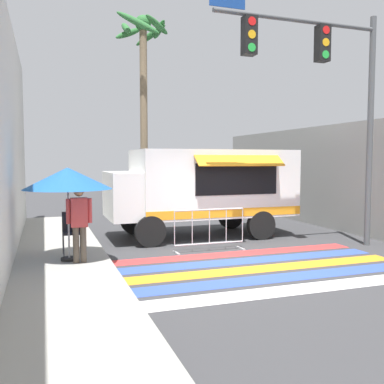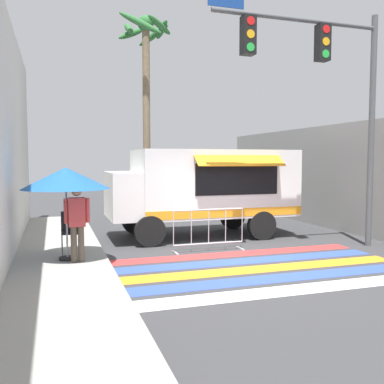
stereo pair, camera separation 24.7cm
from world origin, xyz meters
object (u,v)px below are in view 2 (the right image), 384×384
Objects in this scene: barricade_front at (209,230)px; food_truck at (200,185)px; traffic_signal_pole at (324,76)px; palm_tree at (146,72)px; patio_umbrella at (66,179)px; vendor_person at (77,219)px; folding_chair at (70,228)px.

food_truck is at bearing 76.92° from barricade_front.
food_truck is at bearing 130.19° from traffic_signal_pole.
traffic_signal_pole is (2.35, -2.79, 2.89)m from food_truck.
traffic_signal_pole is 7.54m from palm_tree.
palm_tree is (3.17, 6.64, 3.73)m from patio_umbrella.
barricade_front is at bearing 10.06° from patio_umbrella.
vendor_person is 8.82m from palm_tree.
food_truck is 4.48m from folding_chair.
traffic_signal_pole is 3.25× the size of barricade_front.
vendor_person is 3.45m from barricade_front.
vendor_person is 0.85× the size of barricade_front.
traffic_signal_pole is 7.00m from vendor_person.
food_truck is 5.75m from palm_tree.
traffic_signal_pole is 7.28m from folding_chair.
patio_umbrella is 2.05× the size of folding_chair.
traffic_signal_pole reaches higher than food_truck.
folding_chair is 0.13× the size of palm_tree.
traffic_signal_pole is at bearing -64.85° from palm_tree.
patio_umbrella is 0.26× the size of palm_tree.
palm_tree is at bearing 101.56° from food_truck.
vendor_person is (0.20, -0.28, -0.85)m from patio_umbrella.
traffic_signal_pole is at bearing 4.44° from vendor_person.
vendor_person is 0.21× the size of palm_tree.
palm_tree is (-0.81, 3.95, 4.10)m from food_truck.
food_truck is 2.78× the size of patio_umbrella.
traffic_signal_pole is 4.89m from barricade_front.
palm_tree reaches higher than folding_chair.
patio_umbrella is (-6.33, 0.09, -2.52)m from traffic_signal_pole.
palm_tree reaches higher than barricade_front.
traffic_signal_pole is 6.28× the size of folding_chair.
folding_chair is at bearing -116.95° from palm_tree.
patio_umbrella is at bearing -145.81° from food_truck.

